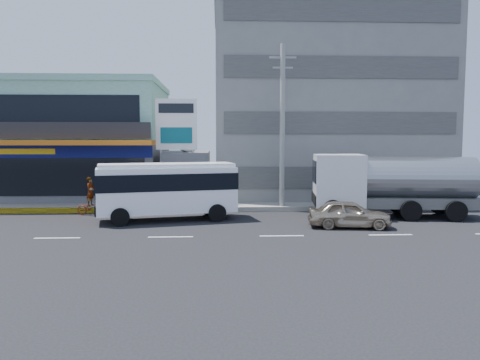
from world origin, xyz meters
The scene contains 12 objects.
ground centered at (0.00, 0.00, 0.00)m, with size 120.00×120.00×0.00m, color black.
sidewalk centered at (5.00, 9.50, 0.15)m, with size 70.00×5.00×0.30m, color gray.
shop_building centered at (-8.00, 13.95, 4.00)m, with size 12.40×11.70×8.00m.
concrete_building centered at (10.00, 15.00, 7.00)m, with size 16.00×12.00×14.00m, color gray.
gap_structure centered at (0.00, 12.00, 1.75)m, with size 3.00×6.00×3.50m, color #4B4C50.
satellite_dish centered at (0.00, 11.00, 3.58)m, with size 1.50×1.50×0.15m, color slate.
billboard centered at (-0.50, 9.20, 4.93)m, with size 2.60×0.18×6.90m.
utility_pole_near centered at (6.00, 7.40, 5.15)m, with size 1.60×0.30×10.00m.
minibus centered at (-0.62, 4.38, 1.83)m, with size 7.67×3.93×3.07m.
sedan centered at (8.61, 1.85, 0.69)m, with size 1.63×4.05×1.38m, color tan.
tanker_truck centered at (11.62, 4.89, 1.88)m, with size 9.15×3.80×3.51m.
motorcycle_rider centered at (-5.16, 6.18, 0.73)m, with size 1.82×1.05×2.21m.
Camera 1 is at (2.15, -20.71, 4.38)m, focal length 35.00 mm.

